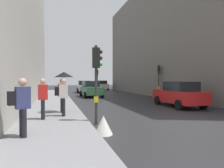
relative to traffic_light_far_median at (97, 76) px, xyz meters
The scene contains 15 objects.
ground_plane 22.51m from the traffic_light_far_median, 91.51° to the right, with size 120.00×120.00×0.00m, color #28282B.
sidewalk_kerb 17.82m from the traffic_light_far_median, 112.11° to the right, with size 2.89×40.00×0.16m, color gray.
building_facade_right 14.72m from the traffic_light_far_median, 44.35° to the right, with size 12.00×29.18×13.96m, color slate.
traffic_light_far_median is the anchor object (origin of this frame).
traffic_light_mid_street 13.16m from the traffic_light_far_median, 73.62° to the right, with size 0.34×0.45×3.43m.
traffic_light_near_left 22.61m from the traffic_light_far_median, 102.45° to the right, with size 0.44×0.26×3.32m.
car_silver_hatchback 3.57m from the traffic_light_far_median, 141.05° to the right, with size 2.21×4.30×1.76m.
car_white_compact 5.23m from the traffic_light_far_median, 69.48° to the left, with size 2.24×4.31×1.76m.
car_green_estate 9.85m from the traffic_light_far_median, 106.61° to the right, with size 2.15×4.27×1.76m.
car_red_sedan 18.80m from the traffic_light_far_median, 84.70° to the right, with size 2.13×4.26×1.76m.
pedestrian_with_umbrella 20.53m from the traffic_light_far_median, 107.40° to the right, with size 1.00×1.00×2.14m.
pedestrian_with_grey_backpack 24.89m from the traffic_light_far_median, 107.61° to the right, with size 0.66×0.48×1.77m.
pedestrian_with_black_backpack 21.58m from the traffic_light_far_median, 106.78° to the right, with size 0.61×0.36×1.77m.
pedestrian_in_red_jacket 22.32m from the traffic_light_far_median, 108.50° to the right, with size 0.42×0.36×1.77m.
warning_sign_triangle 24.21m from the traffic_light_far_median, 101.89° to the right, with size 0.64×0.64×0.65m, color silver.
Camera 1 is at (-5.94, -7.43, 1.87)m, focal length 30.01 mm.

